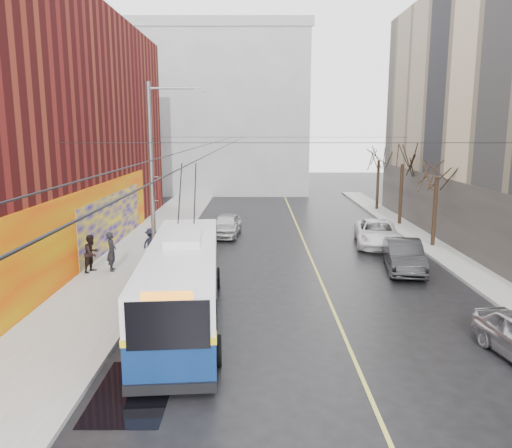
{
  "coord_description": "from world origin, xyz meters",
  "views": [
    {
      "loc": [
        -1.48,
        -12.9,
        6.85
      ],
      "look_at": [
        -1.5,
        8.7,
        2.79
      ],
      "focal_mm": 35.0,
      "sensor_mm": 36.0,
      "label": 1
    }
  ],
  "objects_px": {
    "pedestrian_a": "(112,251)",
    "pedestrian_b": "(92,253)",
    "parked_car_b": "(404,256)",
    "tree_near": "(438,164)",
    "tree_mid": "(403,153)",
    "streetlight_pole": "(155,175)",
    "trolleybus": "(183,281)",
    "pedestrian_c": "(151,244)",
    "following_car": "(226,225)",
    "parked_car_c": "(377,233)",
    "tree_far": "(379,151)"
  },
  "relations": [
    {
      "from": "tree_near",
      "to": "pedestrian_c",
      "type": "xyz_separation_m",
      "value": [
        -15.95,
        -3.58,
        -3.96
      ]
    },
    {
      "from": "tree_far",
      "to": "parked_car_c",
      "type": "distance_m",
      "value": 14.52
    },
    {
      "from": "trolleybus",
      "to": "following_car",
      "type": "relative_size",
      "value": 2.65
    },
    {
      "from": "pedestrian_b",
      "to": "pedestrian_c",
      "type": "bearing_deg",
      "value": -28.06
    },
    {
      "from": "pedestrian_a",
      "to": "tree_mid",
      "type": "bearing_deg",
      "value": -64.55
    },
    {
      "from": "tree_near",
      "to": "tree_mid",
      "type": "bearing_deg",
      "value": 90.0
    },
    {
      "from": "parked_car_c",
      "to": "streetlight_pole",
      "type": "bearing_deg",
      "value": -143.26
    },
    {
      "from": "pedestrian_a",
      "to": "pedestrian_c",
      "type": "height_order",
      "value": "pedestrian_a"
    },
    {
      "from": "tree_mid",
      "to": "pedestrian_a",
      "type": "xyz_separation_m",
      "value": [
        -17.47,
        -12.52,
        -4.15
      ]
    },
    {
      "from": "tree_far",
      "to": "parked_car_c",
      "type": "height_order",
      "value": "tree_far"
    },
    {
      "from": "following_car",
      "to": "parked_car_c",
      "type": "bearing_deg",
      "value": -11.37
    },
    {
      "from": "parked_car_b",
      "to": "tree_far",
      "type": "bearing_deg",
      "value": 88.77
    },
    {
      "from": "tree_far",
      "to": "tree_near",
      "type": "bearing_deg",
      "value": -90.0
    },
    {
      "from": "parked_car_c",
      "to": "pedestrian_a",
      "type": "xyz_separation_m",
      "value": [
        -14.27,
        -6.04,
        0.35
      ]
    },
    {
      "from": "trolleybus",
      "to": "pedestrian_c",
      "type": "bearing_deg",
      "value": 104.93
    },
    {
      "from": "trolleybus",
      "to": "following_car",
      "type": "bearing_deg",
      "value": 82.93
    },
    {
      "from": "parked_car_b",
      "to": "tree_near",
      "type": "bearing_deg",
      "value": 65.89
    },
    {
      "from": "parked_car_c",
      "to": "pedestrian_a",
      "type": "height_order",
      "value": "pedestrian_a"
    },
    {
      "from": "pedestrian_a",
      "to": "parked_car_b",
      "type": "bearing_deg",
      "value": -98.25
    },
    {
      "from": "tree_near",
      "to": "tree_far",
      "type": "xyz_separation_m",
      "value": [
        0.0,
        14.0,
        0.17
      ]
    },
    {
      "from": "trolleybus",
      "to": "following_car",
      "type": "height_order",
      "value": "trolleybus"
    },
    {
      "from": "parked_car_c",
      "to": "pedestrian_a",
      "type": "distance_m",
      "value": 15.5
    },
    {
      "from": "streetlight_pole",
      "to": "parked_car_b",
      "type": "xyz_separation_m",
      "value": [
        11.94,
        0.96,
        -4.08
      ]
    },
    {
      "from": "tree_far",
      "to": "pedestrian_a",
      "type": "bearing_deg",
      "value": -131.84
    },
    {
      "from": "pedestrian_a",
      "to": "pedestrian_b",
      "type": "relative_size",
      "value": 1.05
    },
    {
      "from": "parked_car_b",
      "to": "pedestrian_c",
      "type": "height_order",
      "value": "pedestrian_c"
    },
    {
      "from": "parked_car_c",
      "to": "pedestrian_b",
      "type": "relative_size",
      "value": 3.0
    },
    {
      "from": "streetlight_pole",
      "to": "trolleybus",
      "type": "relative_size",
      "value": 0.78
    },
    {
      "from": "following_car",
      "to": "pedestrian_c",
      "type": "height_order",
      "value": "pedestrian_c"
    },
    {
      "from": "tree_near",
      "to": "parked_car_c",
      "type": "bearing_deg",
      "value": 170.62
    },
    {
      "from": "streetlight_pole",
      "to": "parked_car_c",
      "type": "xyz_separation_m",
      "value": [
        11.94,
        6.53,
        -4.09
      ]
    },
    {
      "from": "parked_car_b",
      "to": "pedestrian_a",
      "type": "relative_size",
      "value": 2.44
    },
    {
      "from": "parked_car_c",
      "to": "trolleybus",
      "type": "bearing_deg",
      "value": -121.41
    },
    {
      "from": "pedestrian_b",
      "to": "parked_car_c",
      "type": "bearing_deg",
      "value": -46.82
    },
    {
      "from": "pedestrian_b",
      "to": "streetlight_pole",
      "type": "bearing_deg",
      "value": -74.52
    },
    {
      "from": "streetlight_pole",
      "to": "parked_car_c",
      "type": "relative_size",
      "value": 1.65
    },
    {
      "from": "trolleybus",
      "to": "parked_car_b",
      "type": "xyz_separation_m",
      "value": [
        9.94,
        6.5,
        -0.73
      ]
    },
    {
      "from": "trolleybus",
      "to": "streetlight_pole",
      "type": "bearing_deg",
      "value": 105.3
    },
    {
      "from": "tree_far",
      "to": "pedestrian_b",
      "type": "relative_size",
      "value": 3.62
    },
    {
      "from": "trolleybus",
      "to": "pedestrian_c",
      "type": "distance_m",
      "value": 8.46
    },
    {
      "from": "pedestrian_b",
      "to": "tree_mid",
      "type": "bearing_deg",
      "value": -34.48
    },
    {
      "from": "tree_near",
      "to": "pedestrian_b",
      "type": "xyz_separation_m",
      "value": [
        -18.38,
        -5.69,
        -3.92
      ]
    },
    {
      "from": "parked_car_b",
      "to": "parked_car_c",
      "type": "bearing_deg",
      "value": 98.31
    },
    {
      "from": "trolleybus",
      "to": "pedestrian_c",
      "type": "height_order",
      "value": "trolleybus"
    },
    {
      "from": "tree_near",
      "to": "following_car",
      "type": "distance_m",
      "value": 13.59
    },
    {
      "from": "tree_near",
      "to": "trolleybus",
      "type": "bearing_deg",
      "value": -138.71
    },
    {
      "from": "trolleybus",
      "to": "pedestrian_a",
      "type": "height_order",
      "value": "trolleybus"
    },
    {
      "from": "pedestrian_c",
      "to": "pedestrian_b",
      "type": "bearing_deg",
      "value": 70.88
    },
    {
      "from": "following_car",
      "to": "pedestrian_b",
      "type": "bearing_deg",
      "value": -117.84
    },
    {
      "from": "tree_mid",
      "to": "parked_car_c",
      "type": "height_order",
      "value": "tree_mid"
    }
  ]
}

